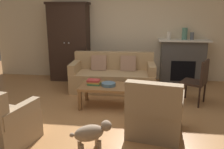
% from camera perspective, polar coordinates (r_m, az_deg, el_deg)
% --- Properties ---
extents(ground_plane, '(9.60, 9.60, 0.00)m').
position_cam_1_polar(ground_plane, '(4.29, -0.23, -9.83)').
color(ground_plane, '#B27A47').
extents(back_wall, '(7.20, 0.10, 2.80)m').
position_cam_1_polar(back_wall, '(6.45, 2.81, 11.35)').
color(back_wall, beige).
rests_on(back_wall, ground).
extents(fireplace, '(1.26, 0.48, 1.12)m').
position_cam_1_polar(fireplace, '(6.37, 16.58, 3.15)').
color(fireplace, '#4C4947').
rests_on(fireplace, ground).
extents(armoire, '(1.06, 0.57, 2.03)m').
position_cam_1_polar(armoire, '(6.43, -10.13, 7.72)').
color(armoire, black).
rests_on(armoire, ground).
extents(couch, '(1.95, 0.92, 0.86)m').
position_cam_1_polar(couch, '(5.58, 0.23, -0.49)').
color(couch, tan).
rests_on(couch, ground).
extents(coffee_table, '(1.10, 0.60, 0.42)m').
position_cam_1_polar(coffee_table, '(4.57, -0.75, -3.34)').
color(coffee_table, olive).
rests_on(coffee_table, ground).
extents(fruit_bowl, '(0.27, 0.27, 0.06)m').
position_cam_1_polar(fruit_bowl, '(4.53, -0.84, -2.38)').
color(fruit_bowl, slate).
rests_on(fruit_bowl, coffee_table).
extents(book_stack, '(0.26, 0.19, 0.11)m').
position_cam_1_polar(book_stack, '(4.61, -4.35, -1.84)').
color(book_stack, '#427A4C').
rests_on(book_stack, coffee_table).
extents(mantel_vase_cream, '(0.11, 0.11, 0.19)m').
position_cam_1_polar(mantel_vase_cream, '(6.21, 13.55, 9.11)').
color(mantel_vase_cream, beige).
rests_on(mantel_vase_cream, fireplace).
extents(mantel_vase_jade, '(0.13, 0.13, 0.29)m').
position_cam_1_polar(mantel_vase_jade, '(6.25, 17.08, 9.38)').
color(mantel_vase_jade, slate).
rests_on(mantel_vase_jade, fireplace).
extents(mantel_vase_slate, '(0.09, 0.09, 0.18)m').
position_cam_1_polar(mantel_vase_slate, '(6.29, 18.68, 8.78)').
color(mantel_vase_slate, '#565B66').
rests_on(mantel_vase_slate, fireplace).
extents(armchair_near_right, '(0.90, 0.90, 0.88)m').
position_cam_1_polar(armchair_near_right, '(3.62, 10.27, -9.46)').
color(armchair_near_right, '#997F60').
rests_on(armchair_near_right, ground).
extents(side_chair_wooden, '(0.59, 0.59, 0.90)m').
position_cam_1_polar(side_chair_wooden, '(4.95, 20.00, -1.07)').
color(side_chair_wooden, black).
rests_on(side_chair_wooden, ground).
extents(dog, '(0.51, 0.38, 0.39)m').
position_cam_1_polar(dog, '(3.23, -4.94, -13.83)').
color(dog, gray).
rests_on(dog, ground).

